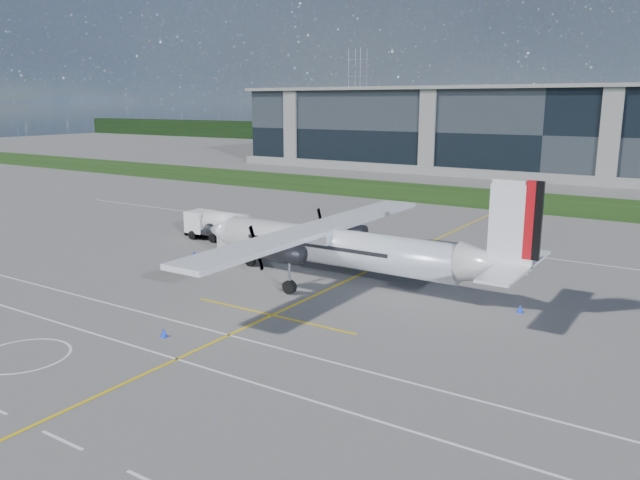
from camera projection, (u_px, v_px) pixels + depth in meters
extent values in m
plane|color=slate|center=(477.00, 207.00, 77.54)|extent=(400.00, 400.00, 0.00)
cube|color=#193B10|center=(497.00, 199.00, 84.08)|extent=(400.00, 18.00, 0.04)
cube|color=black|center=(557.00, 133.00, 108.66)|extent=(120.00, 20.00, 15.00)
cube|color=black|center=(610.00, 141.00, 158.75)|extent=(400.00, 6.00, 6.00)
cube|color=yellow|center=(390.00, 261.00, 51.38)|extent=(0.20, 70.00, 0.01)
cube|color=white|center=(137.00, 347.00, 33.33)|extent=(90.00, 0.15, 0.01)
imported|color=#F25907|center=(246.00, 241.00, 54.45)|extent=(0.75, 0.88, 1.83)
cone|color=#0E34F5|center=(520.00, 308.00, 38.76)|extent=(0.36, 0.36, 0.50)
cone|color=#0E34F5|center=(234.00, 254.00, 52.73)|extent=(0.36, 0.36, 0.50)
cone|color=#0E34F5|center=(199.00, 262.00, 49.93)|extent=(0.36, 0.36, 0.50)
cone|color=#0E34F5|center=(194.00, 254.00, 52.69)|extent=(0.36, 0.36, 0.50)
cone|color=#0E34F5|center=(164.00, 332.00, 34.74)|extent=(0.36, 0.36, 0.50)
cone|color=#0E34F5|center=(405.00, 241.00, 57.35)|extent=(0.36, 0.36, 0.50)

